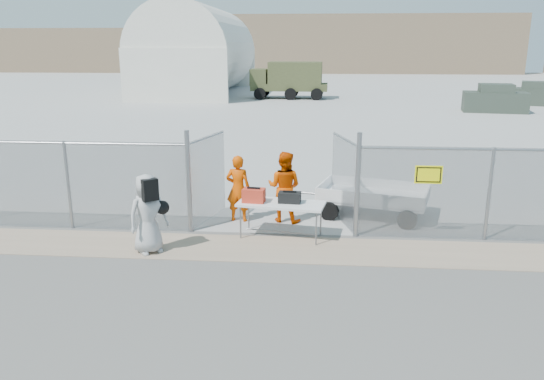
# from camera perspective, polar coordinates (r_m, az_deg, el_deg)

# --- Properties ---
(ground) EXTENTS (160.00, 160.00, 0.00)m
(ground) POSITION_cam_1_polar(r_m,az_deg,el_deg) (11.02, -0.87, -8.29)
(ground) COLOR #474747
(tarmac_inside) EXTENTS (160.00, 80.00, 0.01)m
(tarmac_inside) POSITION_cam_1_polar(r_m,az_deg,el_deg) (52.25, 3.68, 10.48)
(tarmac_inside) COLOR #9E9E9C
(tarmac_inside) RESTS_ON ground
(dirt_strip) EXTENTS (44.00, 1.60, 0.01)m
(dirt_strip) POSITION_cam_1_polar(r_m,az_deg,el_deg) (11.94, -0.40, -6.34)
(dirt_strip) COLOR gray
(dirt_strip) RESTS_ON ground
(distant_hills) EXTENTS (140.00, 6.00, 9.00)m
(distant_hills) POSITION_cam_1_polar(r_m,az_deg,el_deg) (88.14, 7.60, 15.28)
(distant_hills) COLOR #7F684F
(distant_hills) RESTS_ON ground
(chain_link_fence) EXTENTS (40.00, 0.20, 2.20)m
(chain_link_fence) POSITION_cam_1_polar(r_m,az_deg,el_deg) (12.54, 0.00, 0.00)
(chain_link_fence) COLOR gray
(chain_link_fence) RESTS_ON ground
(quonset_hangar) EXTENTS (9.00, 18.00, 8.00)m
(quonset_hangar) POSITION_cam_1_polar(r_m,az_deg,el_deg) (51.25, -7.93, 14.75)
(quonset_hangar) COLOR silver
(quonset_hangar) RESTS_ON ground
(folding_table) EXTENTS (2.13, 1.15, 0.86)m
(folding_table) POSITION_cam_1_polar(r_m,az_deg,el_deg) (12.52, 0.98, -3.25)
(folding_table) COLOR silver
(folding_table) RESTS_ON ground
(orange_bag) EXTENTS (0.54, 0.39, 0.32)m
(orange_bag) POSITION_cam_1_polar(r_m,az_deg,el_deg) (12.41, -1.98, -0.58)
(orange_bag) COLOR red
(orange_bag) RESTS_ON folding_table
(black_duffel) EXTENTS (0.54, 0.34, 0.25)m
(black_duffel) POSITION_cam_1_polar(r_m,az_deg,el_deg) (12.36, 1.91, -0.81)
(black_duffel) COLOR black
(black_duffel) RESTS_ON folding_table
(security_worker_left) EXTENTS (0.67, 0.48, 1.74)m
(security_worker_left) POSITION_cam_1_polar(r_m,az_deg,el_deg) (13.57, -3.66, 0.15)
(security_worker_left) COLOR #D94700
(security_worker_left) RESTS_ON ground
(security_worker_right) EXTENTS (1.04, 0.90, 1.84)m
(security_worker_right) POSITION_cam_1_polar(r_m,az_deg,el_deg) (13.51, 1.33, 0.33)
(security_worker_right) COLOR #D94700
(security_worker_right) RESTS_ON ground
(visitor) EXTENTS (1.02, 0.99, 1.76)m
(visitor) POSITION_cam_1_polar(r_m,az_deg,el_deg) (11.80, -13.22, -2.52)
(visitor) COLOR #A6A6A6
(visitor) RESTS_ON ground
(utility_trailer) EXTENTS (4.01, 2.80, 0.88)m
(utility_trailer) POSITION_cam_1_polar(r_m,az_deg,el_deg) (14.35, 10.84, -1.03)
(utility_trailer) COLOR silver
(utility_trailer) RESTS_ON ground
(military_truck) EXTENTS (6.45, 2.57, 3.04)m
(military_truck) POSITION_cam_1_polar(r_m,az_deg,el_deg) (45.56, 1.89, 11.70)
(military_truck) COLOR #444A28
(military_truck) RESTS_ON ground
(parked_vehicle_near) EXTENTS (4.32, 2.47, 1.85)m
(parked_vehicle_near) POSITION_cam_1_polar(r_m,az_deg,el_deg) (39.18, 22.87, 9.05)
(parked_vehicle_near) COLOR #353F35
(parked_vehicle_near) RESTS_ON ground
(parked_vehicle_mid) EXTENTS (4.16, 2.88, 1.72)m
(parked_vehicle_mid) POSITION_cam_1_polar(r_m,az_deg,el_deg) (45.09, 26.45, 9.26)
(parked_vehicle_mid) COLOR #353F35
(parked_vehicle_mid) RESTS_ON ground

